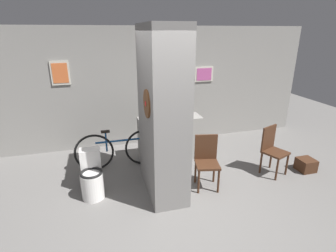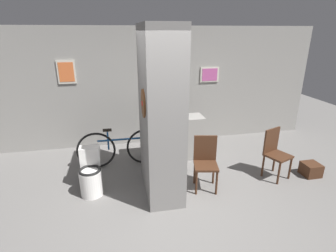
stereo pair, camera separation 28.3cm
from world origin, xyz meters
TOP-DOWN VIEW (x-y plane):
  - ground_plane at (0.00, 0.00)m, footprint 14.00×14.00m
  - wall_back at (0.00, 2.63)m, footprint 8.00×0.09m
  - pillar_center at (0.00, 0.62)m, footprint 0.57×1.23m
  - counter_shelf at (0.43, 1.68)m, footprint 1.26×0.44m
  - toilet at (-1.12, 0.71)m, footprint 0.35×0.51m
  - chair_near_pillar at (0.73, 0.51)m, footprint 0.45×0.45m
  - chair_by_doorway at (2.06, 0.59)m, footprint 0.49×0.49m
  - bicycle at (-0.61, 1.54)m, footprint 1.66×0.42m
  - bottle_tall at (0.52, 1.67)m, footprint 0.06×0.06m
  - bottle_short at (0.63, 1.60)m, footprint 0.09×0.09m
  - floor_crate at (2.75, 0.47)m, footprint 0.29×0.29m

SIDE VIEW (x-z plane):
  - ground_plane at x=0.00m, z-range 0.00..0.00m
  - floor_crate at x=2.75m, z-range 0.00..0.24m
  - toilet at x=-1.12m, z-range -0.05..0.69m
  - bicycle at x=-0.61m, z-range -0.01..0.77m
  - counter_shelf at x=0.43m, z-range 0.00..0.88m
  - chair_near_pillar at x=0.73m, z-range 0.04..0.93m
  - chair_by_doorway at x=2.06m, z-range 0.04..0.93m
  - bottle_short at x=0.63m, z-range 0.84..1.07m
  - bottle_tall at x=0.52m, z-range 0.84..1.10m
  - pillar_center at x=0.00m, z-range 0.00..2.60m
  - wall_back at x=0.00m, z-range 0.00..2.60m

